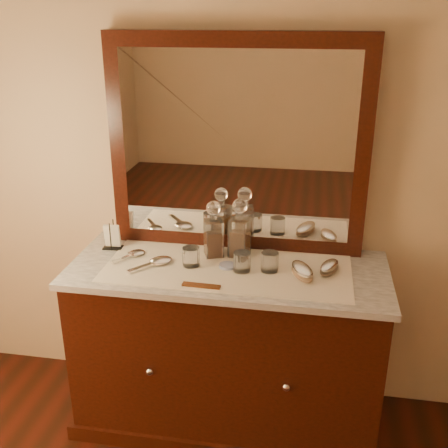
{
  "coord_description": "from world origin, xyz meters",
  "views": [
    {
      "loc": [
        0.35,
        -0.17,
        1.93
      ],
      "look_at": [
        0.0,
        1.85,
        1.1
      ],
      "focal_mm": 42.69,
      "sensor_mm": 36.0,
      "label": 1
    }
  ],
  "objects_px": {
    "pin_dish": "(227,266)",
    "comb": "(201,286)",
    "decanter_right": "(240,234)",
    "mirror_frame": "(237,146)",
    "dresser_cabinet": "(228,349)",
    "decanter_left": "(214,235)",
    "hand_mirror_inner": "(157,262)",
    "brush_far": "(329,267)",
    "napkin_rack": "(112,237)",
    "brush_near": "(302,271)",
    "hand_mirror_outer": "(133,254)"
  },
  "relations": [
    {
      "from": "pin_dish",
      "to": "comb",
      "type": "distance_m",
      "value": 0.21
    },
    {
      "from": "decanter_right",
      "to": "mirror_frame",
      "type": "bearing_deg",
      "value": 105.65
    },
    {
      "from": "dresser_cabinet",
      "to": "decanter_right",
      "type": "relative_size",
      "value": 4.93
    },
    {
      "from": "decanter_left",
      "to": "decanter_right",
      "type": "distance_m",
      "value": 0.12
    },
    {
      "from": "hand_mirror_inner",
      "to": "brush_far",
      "type": "bearing_deg",
      "value": 4.18
    },
    {
      "from": "decanter_right",
      "to": "brush_far",
      "type": "bearing_deg",
      "value": -13.02
    },
    {
      "from": "comb",
      "to": "napkin_rack",
      "type": "height_order",
      "value": "napkin_rack"
    },
    {
      "from": "napkin_rack",
      "to": "decanter_right",
      "type": "distance_m",
      "value": 0.62
    },
    {
      "from": "decanter_right",
      "to": "hand_mirror_inner",
      "type": "xyz_separation_m",
      "value": [
        -0.36,
        -0.15,
        -0.1
      ]
    },
    {
      "from": "brush_near",
      "to": "brush_far",
      "type": "relative_size",
      "value": 1.16
    },
    {
      "from": "mirror_frame",
      "to": "brush_near",
      "type": "xyz_separation_m",
      "value": [
        0.33,
        -0.28,
        -0.47
      ]
    },
    {
      "from": "dresser_cabinet",
      "to": "mirror_frame",
      "type": "distance_m",
      "value": 0.97
    },
    {
      "from": "dresser_cabinet",
      "to": "mirror_frame",
      "type": "xyz_separation_m",
      "value": [
        0.0,
        0.25,
        0.94
      ]
    },
    {
      "from": "comb",
      "to": "brush_far",
      "type": "bearing_deg",
      "value": 25.67
    },
    {
      "from": "hand_mirror_outer",
      "to": "decanter_right",
      "type": "bearing_deg",
      "value": 10.27
    },
    {
      "from": "brush_near",
      "to": "hand_mirror_outer",
      "type": "xyz_separation_m",
      "value": [
        -0.79,
        0.07,
        -0.02
      ]
    },
    {
      "from": "hand_mirror_outer",
      "to": "brush_near",
      "type": "bearing_deg",
      "value": -5.23
    },
    {
      "from": "dresser_cabinet",
      "to": "pin_dish",
      "type": "xyz_separation_m",
      "value": [
        -0.0,
        -0.01,
        0.45
      ]
    },
    {
      "from": "pin_dish",
      "to": "comb",
      "type": "xyz_separation_m",
      "value": [
        -0.08,
        -0.2,
        -0.0
      ]
    },
    {
      "from": "brush_far",
      "to": "hand_mirror_outer",
      "type": "xyz_separation_m",
      "value": [
        -0.91,
        0.01,
        -0.01
      ]
    },
    {
      "from": "dresser_cabinet",
      "to": "pin_dish",
      "type": "relative_size",
      "value": 18.88
    },
    {
      "from": "decanter_left",
      "to": "brush_far",
      "type": "distance_m",
      "value": 0.55
    },
    {
      "from": "mirror_frame",
      "to": "decanter_right",
      "type": "distance_m",
      "value": 0.41
    },
    {
      "from": "napkin_rack",
      "to": "hand_mirror_inner",
      "type": "bearing_deg",
      "value": -27.68
    },
    {
      "from": "dresser_cabinet",
      "to": "comb",
      "type": "distance_m",
      "value": 0.5
    },
    {
      "from": "napkin_rack",
      "to": "brush_near",
      "type": "bearing_deg",
      "value": -9.09
    },
    {
      "from": "pin_dish",
      "to": "decanter_right",
      "type": "bearing_deg",
      "value": 74.73
    },
    {
      "from": "mirror_frame",
      "to": "napkin_rack",
      "type": "distance_m",
      "value": 0.75
    },
    {
      "from": "hand_mirror_outer",
      "to": "comb",
      "type": "bearing_deg",
      "value": -32.25
    },
    {
      "from": "decanter_right",
      "to": "brush_far",
      "type": "xyz_separation_m",
      "value": [
        0.42,
        -0.1,
        -0.09
      ]
    },
    {
      "from": "dresser_cabinet",
      "to": "decanter_left",
      "type": "height_order",
      "value": "decanter_left"
    },
    {
      "from": "dresser_cabinet",
      "to": "comb",
      "type": "bearing_deg",
      "value": -110.89
    },
    {
      "from": "decanter_left",
      "to": "brush_far",
      "type": "height_order",
      "value": "decanter_left"
    },
    {
      "from": "decanter_left",
      "to": "decanter_right",
      "type": "relative_size",
      "value": 0.95
    },
    {
      "from": "dresser_cabinet",
      "to": "brush_far",
      "type": "bearing_deg",
      "value": 3.36
    },
    {
      "from": "napkin_rack",
      "to": "decanter_left",
      "type": "relative_size",
      "value": 0.52
    },
    {
      "from": "dresser_cabinet",
      "to": "decanter_right",
      "type": "height_order",
      "value": "decanter_right"
    },
    {
      "from": "pin_dish",
      "to": "napkin_rack",
      "type": "distance_m",
      "value": 0.6
    },
    {
      "from": "decanter_right",
      "to": "decanter_left",
      "type": "bearing_deg",
      "value": -172.28
    },
    {
      "from": "comb",
      "to": "pin_dish",
      "type": "bearing_deg",
      "value": 70.67
    },
    {
      "from": "hand_mirror_inner",
      "to": "brush_near",
      "type": "bearing_deg",
      "value": -0.76
    },
    {
      "from": "hand_mirror_outer",
      "to": "brush_far",
      "type": "bearing_deg",
      "value": -0.45
    },
    {
      "from": "pin_dish",
      "to": "hand_mirror_inner",
      "type": "relative_size",
      "value": 0.35
    },
    {
      "from": "napkin_rack",
      "to": "hand_mirror_inner",
      "type": "distance_m",
      "value": 0.3
    },
    {
      "from": "comb",
      "to": "decanter_left",
      "type": "relative_size",
      "value": 0.6
    },
    {
      "from": "comb",
      "to": "decanter_left",
      "type": "bearing_deg",
      "value": 93.15
    },
    {
      "from": "mirror_frame",
      "to": "brush_far",
      "type": "relative_size",
      "value": 7.4
    },
    {
      "from": "decanter_left",
      "to": "brush_near",
      "type": "relative_size",
      "value": 1.43
    },
    {
      "from": "mirror_frame",
      "to": "pin_dish",
      "type": "relative_size",
      "value": 16.18
    },
    {
      "from": "mirror_frame",
      "to": "hand_mirror_outer",
      "type": "distance_m",
      "value": 0.7
    }
  ]
}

